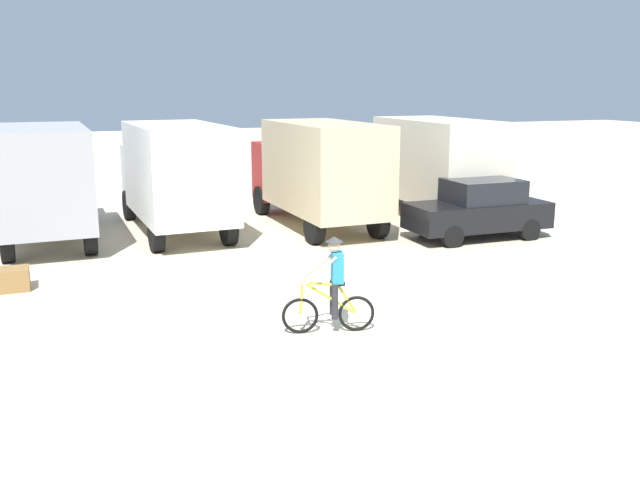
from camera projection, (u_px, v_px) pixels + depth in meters
name	position (u px, v px, depth m)	size (l,w,h in m)	color
ground_plane	(413.00, 338.00, 12.48)	(120.00, 120.00, 0.00)	beige
box_truck_grey_hauler	(43.00, 177.00, 19.78)	(2.56, 6.81, 3.35)	#9E9EA3
box_truck_white_box	(174.00, 172.00, 20.87)	(2.69, 6.85, 3.35)	white
box_truck_tan_camper	(317.00, 169.00, 21.80)	(2.58, 6.82, 3.35)	#CCB78E
box_truck_cream_rv	(430.00, 162.00, 23.69)	(2.46, 6.78, 3.35)	beige
sedan_parked	(479.00, 209.00, 20.35)	(4.20, 1.78, 1.76)	black
cyclist_orange_shirt	(332.00, 288.00, 12.58)	(1.70, 0.60, 1.82)	black
supply_crate	(12.00, 279.00, 15.31)	(0.66, 0.74, 0.49)	olive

